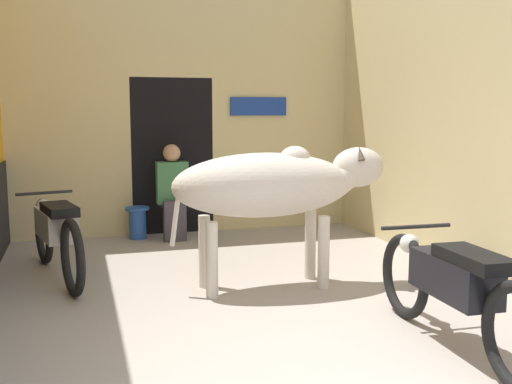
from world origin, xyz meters
The scene contains 8 objects.
wall_back_with_doorway centered at (-0.07, 5.68, 1.58)m, with size 4.64×0.93×3.74m.
wall_right_with_door centered at (2.41, 2.67, 1.85)m, with size 0.22×5.43×3.74m.
cow centered at (0.32, 2.62, 0.97)m, with size 2.10×0.66×1.35m.
motorcycle_near centered at (1.03, 0.81, 0.45)m, with size 0.58×2.07×0.79m.
motorcycle_far centered at (-1.67, 3.52, 0.47)m, with size 0.68×2.04×0.82m.
shopkeeper_seated centered at (-0.27, 5.02, 0.65)m, with size 0.40×0.34×1.24m.
plastic_stool centered at (-0.71, 5.19, 0.22)m, with size 0.31×0.31×0.42m.
crate centered at (1.90, 2.16, 0.14)m, with size 0.44×0.32×0.28m.
Camera 1 is at (-1.44, -2.64, 1.66)m, focal length 42.00 mm.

